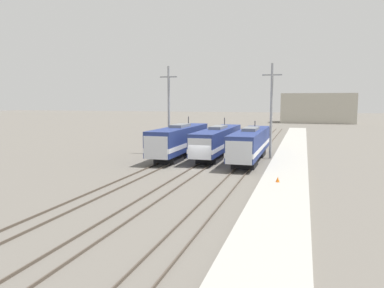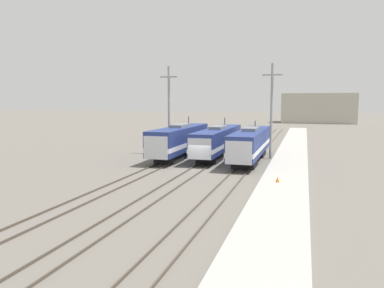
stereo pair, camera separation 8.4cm
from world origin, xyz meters
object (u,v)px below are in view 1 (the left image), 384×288
(locomotive_far_right, at_px, (250,144))
(locomotive_center, at_px, (217,141))
(locomotive_far_left, at_px, (179,141))
(catenary_tower_right, at_px, (271,110))
(traffic_cone, at_px, (278,179))
(catenary_tower_left, at_px, (169,109))

(locomotive_far_right, bearing_deg, locomotive_center, 151.89)
(locomotive_far_left, height_order, catenary_tower_right, catenary_tower_right)
(locomotive_center, distance_m, catenary_tower_right, 7.79)
(locomotive_far_left, distance_m, traffic_cone, 18.52)
(locomotive_center, relative_size, catenary_tower_right, 1.54)
(locomotive_far_left, distance_m, locomotive_far_right, 9.04)
(catenary_tower_left, height_order, catenary_tower_right, same)
(locomotive_far_left, xyz_separation_m, traffic_cone, (13.11, -12.99, -1.54))
(locomotive_center, xyz_separation_m, catenary_tower_left, (-6.83, 0.66, 4.04))
(locomotive_center, distance_m, catenary_tower_left, 7.96)
(locomotive_center, xyz_separation_m, catenary_tower_right, (6.63, 0.66, 4.04))
(locomotive_far_left, bearing_deg, catenary_tower_right, 13.31)
(locomotive_far_left, height_order, locomotive_center, locomotive_far_left)
(locomotive_center, distance_m, locomotive_far_right, 5.12)
(locomotive_center, height_order, catenary_tower_right, catenary_tower_right)
(locomotive_far_right, height_order, catenary_tower_right, catenary_tower_right)
(locomotive_far_left, bearing_deg, locomotive_center, 23.67)
(locomotive_far_right, distance_m, traffic_cone, 13.28)
(locomotive_far_left, height_order, catenary_tower_left, catenary_tower_left)
(locomotive_center, relative_size, catenary_tower_left, 1.54)
(locomotive_center, height_order, traffic_cone, locomotive_center)
(locomotive_center, height_order, catenary_tower_left, catenary_tower_left)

